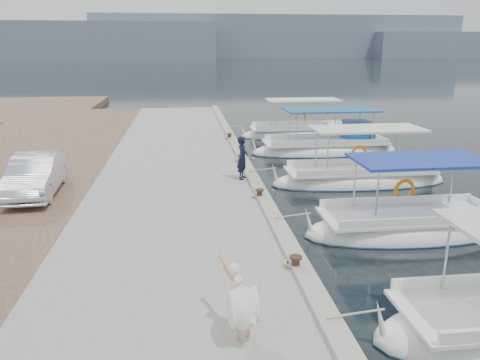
# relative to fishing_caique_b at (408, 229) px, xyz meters

# --- Properties ---
(ground) EXTENTS (400.00, 400.00, 0.00)m
(ground) POSITION_rel_fishing_caique_b_xyz_m (-3.69, 0.65, -0.13)
(ground) COLOR black
(ground) RESTS_ON ground
(concrete_quay) EXTENTS (6.00, 40.00, 0.50)m
(concrete_quay) POSITION_rel_fishing_caique_b_xyz_m (-6.69, 5.65, 0.12)
(concrete_quay) COLOR gray
(concrete_quay) RESTS_ON ground
(quay_curb) EXTENTS (0.44, 40.00, 0.12)m
(quay_curb) POSITION_rel_fishing_caique_b_xyz_m (-3.91, 5.65, 0.43)
(quay_curb) COLOR gray
(quay_curb) RESTS_ON concrete_quay
(cobblestone_strip) EXTENTS (4.00, 40.00, 0.50)m
(cobblestone_strip) POSITION_rel_fishing_caique_b_xyz_m (-11.69, 5.65, 0.12)
(cobblestone_strip) COLOR brown
(cobblestone_strip) RESTS_ON ground
(distant_hills) EXTENTS (330.00, 60.00, 18.00)m
(distant_hills) POSITION_rel_fishing_caique_b_xyz_m (25.92, 202.15, 7.49)
(distant_hills) COLOR slate
(distant_hills) RESTS_ON ground
(fishing_caique_b) EXTENTS (6.20, 2.23, 2.83)m
(fishing_caique_b) POSITION_rel_fishing_caique_b_xyz_m (0.00, 0.00, 0.00)
(fishing_caique_b) COLOR white
(fishing_caique_b) RESTS_ON ground
(fishing_caique_c) EXTENTS (7.07, 2.09, 2.83)m
(fishing_caique_c) POSITION_rel_fishing_caique_b_xyz_m (0.43, 5.08, -0.00)
(fishing_caique_c) COLOR white
(fishing_caique_c) RESTS_ON ground
(fishing_caique_d) EXTENTS (7.60, 2.38, 2.83)m
(fishing_caique_d) POSITION_rel_fishing_caique_b_xyz_m (0.81, 10.62, 0.06)
(fishing_caique_d) COLOR white
(fishing_caique_d) RESTS_ON ground
(fishing_caique_e) EXTENTS (7.12, 2.12, 2.83)m
(fishing_caique_e) POSITION_rel_fishing_caique_b_xyz_m (0.46, 15.08, -0.00)
(fishing_caique_e) COLOR white
(fishing_caique_e) RESTS_ON ground
(mooring_bollards) EXTENTS (0.28, 20.28, 0.33)m
(mooring_bollards) POSITION_rel_fishing_caique_b_xyz_m (-4.04, 2.15, 0.57)
(mooring_bollards) COLOR black
(mooring_bollards) RESTS_ON concrete_quay
(pelican) EXTENTS (0.72, 1.54, 1.19)m
(pelican) POSITION_rel_fishing_caique_b_xyz_m (-5.51, -5.15, 0.99)
(pelican) COLOR tan
(pelican) RESTS_ON concrete_quay
(fisherman) EXTENTS (0.56, 0.68, 1.59)m
(fisherman) POSITION_rel_fishing_caique_b_xyz_m (-4.29, 4.60, 1.17)
(fisherman) COLOR black
(fisherman) RESTS_ON concrete_quay
(parked_car) EXTENTS (1.61, 4.07, 1.32)m
(parked_car) POSITION_rel_fishing_caique_b_xyz_m (-11.31, 3.56, 1.03)
(parked_car) COLOR silver
(parked_car) RESTS_ON cobblestone_strip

